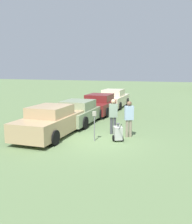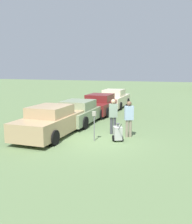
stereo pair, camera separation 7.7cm
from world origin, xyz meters
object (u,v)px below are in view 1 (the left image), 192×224
at_px(parked_car_maroon, 100,104).
at_px(person_supervisor, 129,117).
at_px(person_worker, 113,114).
at_px(equipment_cart, 118,133).
at_px(parked_car_tan, 52,121).
at_px(parked_car_cream, 114,99).
at_px(parking_meter, 94,120).
at_px(parked_car_sage, 79,112).

bearing_deg(parked_car_maroon, person_supervisor, -60.52).
relative_size(person_worker, equipment_cart, 1.81).
bearing_deg(parked_car_tan, person_supervisor, 13.66).
height_order(person_supervisor, equipment_cart, person_supervisor).
bearing_deg(parked_car_tan, person_worker, 23.76).
distance_m(person_worker, person_supervisor, 0.95).
xyz_separation_m(parked_car_cream, equipment_cart, (3.36, -10.09, -0.33)).
height_order(parked_car_maroon, person_supervisor, person_supervisor).
relative_size(parked_car_cream, equipment_cart, 4.83).
xyz_separation_m(parked_car_cream, person_worker, (2.76, -8.91, 0.31)).
xyz_separation_m(parked_car_maroon, parking_meter, (2.35, -7.07, 0.29)).
bearing_deg(parked_car_tan, equipment_cart, 0.68).
bearing_deg(equipment_cart, parked_car_maroon, 87.57).
bearing_deg(parked_car_sage, parked_car_maroon, 87.32).
distance_m(parked_car_maroon, parked_car_cream, 3.39).
bearing_deg(person_supervisor, parked_car_maroon, -86.07).
bearing_deg(parked_car_maroon, parked_car_tan, -92.68).
relative_size(parking_meter, person_worker, 0.78).
relative_size(parked_car_sage, parked_car_maroon, 0.97).
bearing_deg(parked_car_maroon, equipment_cart, -66.01).
bearing_deg(parked_car_sage, parked_car_cream, 87.32).
xyz_separation_m(parking_meter, person_supervisor, (1.31, 1.25, 0.04)).
distance_m(person_worker, equipment_cart, 1.47).
height_order(parking_meter, person_worker, person_worker).
distance_m(parked_car_maroon, equipment_cart, 7.50).
bearing_deg(parked_car_tan, parked_car_sage, 87.32).
xyz_separation_m(parked_car_sage, parked_car_maroon, (0.00, 3.76, 0.02)).
height_order(parked_car_sage, parked_car_maroon, parked_car_maroon).
xyz_separation_m(parked_car_tan, parked_car_maroon, (0.00, 6.90, -0.03)).
xyz_separation_m(parked_car_tan, parked_car_sage, (0.00, 3.13, -0.04)).
bearing_deg(person_supervisor, equipment_cart, 43.03).
bearing_deg(person_worker, parked_car_tan, 1.07).
distance_m(parked_car_maroon, person_worker, 6.18).
bearing_deg(parked_car_sage, parking_meter, -57.29).
xyz_separation_m(parked_car_tan, person_supervisor, (3.66, 1.07, 0.31)).
relative_size(parked_car_cream, parking_meter, 3.44).
bearing_deg(parked_car_cream, parking_meter, -80.01).
distance_m(parked_car_tan, parked_car_cream, 10.29).
xyz_separation_m(person_supervisor, equipment_cart, (-0.30, -0.88, -0.63)).
height_order(parked_car_tan, person_supervisor, person_supervisor).
relative_size(parked_car_tan, person_supervisor, 2.83).
bearing_deg(parked_car_cream, person_worker, -75.47).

